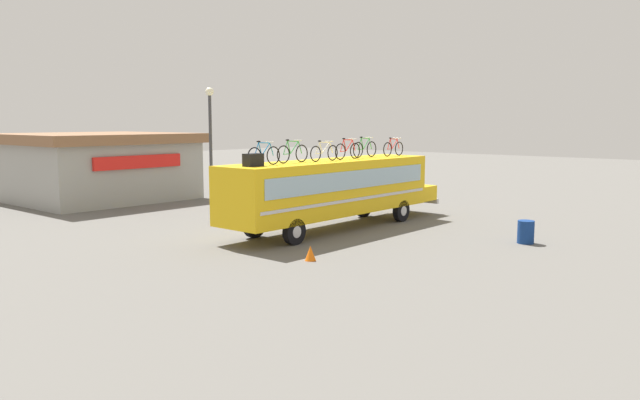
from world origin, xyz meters
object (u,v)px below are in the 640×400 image
(rooftop_bicycle_1, at_px, (264,155))
(traffic_cone, at_px, (310,253))
(rooftop_bicycle_3, at_px, (324,152))
(street_lamp, at_px, (211,139))
(rooftop_bicycle_2, at_px, (293,153))
(luggage_bag_1, at_px, (253,160))
(bus, at_px, (334,188))
(trash_bin, at_px, (526,232))
(rooftop_bicycle_4, at_px, (348,150))
(rooftop_bicycle_5, at_px, (365,149))
(rooftop_bicycle_6, at_px, (393,148))

(rooftop_bicycle_1, relative_size, traffic_cone, 3.33)
(rooftop_bicycle_3, bearing_deg, street_lamp, 104.71)
(rooftop_bicycle_1, distance_m, rooftop_bicycle_2, 1.74)
(luggage_bag_1, bearing_deg, bus, 1.65)
(trash_bin, bearing_deg, rooftop_bicycle_2, 121.82)
(rooftop_bicycle_2, bearing_deg, trash_bin, -58.18)
(rooftop_bicycle_4, xyz_separation_m, rooftop_bicycle_5, (1.60, 0.28, 0.01))
(rooftop_bicycle_1, xyz_separation_m, trash_bin, (6.42, -7.38, -2.88))
(rooftop_bicycle_1, distance_m, trash_bin, 10.20)
(rooftop_bicycle_4, xyz_separation_m, rooftop_bicycle_6, (3.34, -0.08, -0.01))
(rooftop_bicycle_1, xyz_separation_m, traffic_cone, (-1.04, -3.21, -3.06))
(rooftop_bicycle_2, bearing_deg, rooftop_bicycle_3, -10.63)
(luggage_bag_1, bearing_deg, rooftop_bicycle_2, 5.83)
(luggage_bag_1, distance_m, rooftop_bicycle_1, 0.61)
(luggage_bag_1, distance_m, trash_bin, 10.50)
(traffic_cone, bearing_deg, rooftop_bicycle_5, 24.58)
(rooftop_bicycle_1, height_order, rooftop_bicycle_6, rooftop_bicycle_1)
(bus, bearing_deg, rooftop_bicycle_4, -8.17)
(rooftop_bicycle_2, relative_size, rooftop_bicycle_6, 1.08)
(rooftop_bicycle_2, relative_size, rooftop_bicycle_3, 1.02)
(luggage_bag_1, height_order, traffic_cone, luggage_bag_1)
(rooftop_bicycle_2, relative_size, rooftop_bicycle_4, 1.02)
(bus, relative_size, luggage_bag_1, 18.15)
(rooftop_bicycle_6, relative_size, street_lamp, 0.27)
(rooftop_bicycle_6, height_order, traffic_cone, rooftop_bicycle_6)
(rooftop_bicycle_3, xyz_separation_m, rooftop_bicycle_4, (1.65, 0.08, 0.02))
(rooftop_bicycle_4, relative_size, street_lamp, 0.28)
(street_lamp, bearing_deg, trash_bin, -70.26)
(rooftop_bicycle_3, height_order, rooftop_bicycle_4, rooftop_bicycle_4)
(rooftop_bicycle_4, bearing_deg, street_lamp, 119.88)
(traffic_cone, bearing_deg, rooftop_bicycle_4, 28.03)
(rooftop_bicycle_6, relative_size, traffic_cone, 3.25)
(luggage_bag_1, bearing_deg, traffic_cone, -97.98)
(rooftop_bicycle_2, xyz_separation_m, rooftop_bicycle_4, (3.21, -0.21, -0.01))
(bus, xyz_separation_m, rooftop_bicycle_5, (2.37, 0.17, 1.56))
(rooftop_bicycle_4, bearing_deg, trash_bin, -78.61)
(rooftop_bicycle_4, xyz_separation_m, trash_bin, (1.48, -7.35, -2.88))
(rooftop_bicycle_2, height_order, trash_bin, rooftop_bicycle_2)
(rooftop_bicycle_1, distance_m, rooftop_bicycle_5, 6.55)
(rooftop_bicycle_6, bearing_deg, street_lamp, 139.74)
(trash_bin, bearing_deg, street_lamp, 109.74)
(rooftop_bicycle_1, relative_size, street_lamp, 0.27)
(traffic_cone, distance_m, street_lamp, 9.68)
(luggage_bag_1, relative_size, rooftop_bicycle_6, 0.42)
(rooftop_bicycle_2, xyz_separation_m, traffic_cone, (-2.77, -3.39, -3.07))
(rooftop_bicycle_6, relative_size, trash_bin, 1.88)
(rooftop_bicycle_2, distance_m, rooftop_bicycle_5, 4.82)
(rooftop_bicycle_5, relative_size, rooftop_bicycle_6, 1.07)
(bus, height_order, rooftop_bicycle_3, rooftop_bicycle_3)
(trash_bin, bearing_deg, rooftop_bicycle_3, 113.31)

